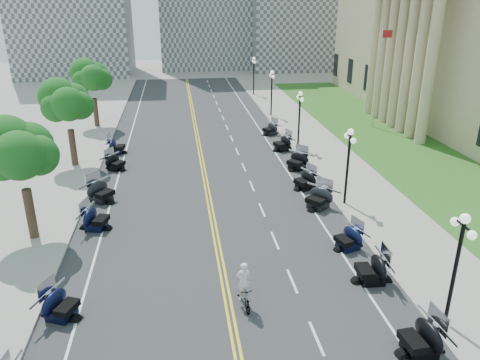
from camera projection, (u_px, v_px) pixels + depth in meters
name	position (u px, v px, depth m)	size (l,w,h in m)	color
ground	(217.00, 244.00, 25.43)	(160.00, 160.00, 0.00)	gray
road	(205.00, 178.00, 34.65)	(16.00, 90.00, 0.01)	#333335
centerline_yellow_a	(203.00, 178.00, 34.63)	(0.12, 90.00, 0.00)	yellow
centerline_yellow_b	(207.00, 178.00, 34.66)	(0.12, 90.00, 0.00)	yellow
edge_line_north	(289.00, 174.00, 35.45)	(0.12, 90.00, 0.00)	white
edge_line_south	(117.00, 182.00, 33.83)	(0.12, 90.00, 0.00)	white
lane_dash_4	(316.00, 338.00, 18.47)	(0.12, 2.00, 0.00)	white
lane_dash_5	(292.00, 281.00, 22.15)	(0.12, 2.00, 0.00)	white
lane_dash_6	(275.00, 240.00, 25.84)	(0.12, 2.00, 0.00)	white
lane_dash_7	(262.00, 210.00, 29.52)	(0.12, 2.00, 0.00)	white
lane_dash_8	(252.00, 186.00, 33.21)	(0.12, 2.00, 0.00)	white
lane_dash_9	(244.00, 167.00, 36.89)	(0.12, 2.00, 0.00)	white
lane_dash_10	(237.00, 151.00, 40.58)	(0.12, 2.00, 0.00)	white
lane_dash_11	(232.00, 138.00, 44.26)	(0.12, 2.00, 0.00)	white
lane_dash_12	(227.00, 127.00, 47.95)	(0.12, 2.00, 0.00)	white
lane_dash_13	(223.00, 118.00, 51.63)	(0.12, 2.00, 0.00)	white
lane_dash_14	(220.00, 110.00, 55.32)	(0.12, 2.00, 0.00)	white
lane_dash_15	(217.00, 103.00, 59.00)	(0.12, 2.00, 0.00)	white
lane_dash_16	(214.00, 96.00, 62.69)	(0.12, 2.00, 0.00)	white
lane_dash_17	(211.00, 91.00, 66.37)	(0.12, 2.00, 0.00)	white
lane_dash_18	(209.00, 86.00, 70.06)	(0.12, 2.00, 0.00)	white
lane_dash_19	(207.00, 81.00, 73.74)	(0.12, 2.00, 0.00)	white
sidewalk_north	(341.00, 171.00, 35.95)	(5.00, 90.00, 0.15)	#9E9991
sidewalk_south	(58.00, 185.00, 33.29)	(5.00, 90.00, 0.15)	#9E9991
lawn	(384.00, 138.00, 44.22)	(9.00, 60.00, 0.10)	#356023
distant_block_c	(305.00, 5.00, 84.06)	(20.00, 14.00, 22.00)	gray
street_lamp_1	(455.00, 272.00, 18.20)	(0.50, 1.20, 4.90)	black
street_lamp_2	(347.00, 167.00, 29.25)	(0.50, 1.20, 4.90)	black
street_lamp_3	(299.00, 120.00, 40.31)	(0.50, 1.20, 4.90)	black
street_lamp_4	(272.00, 93.00, 51.36)	(0.50, 1.20, 4.90)	black
street_lamp_5	(254.00, 76.00, 62.42)	(0.50, 1.20, 4.90)	black
flagpole	(378.00, 78.00, 46.15)	(1.10, 0.20, 10.00)	silver
tree_2	(20.00, 158.00, 24.26)	(4.80, 4.80, 9.20)	#235619
tree_3	(68.00, 107.00, 35.32)	(4.80, 4.80, 9.20)	#235619
tree_4	(92.00, 81.00, 46.38)	(4.80, 4.80, 9.20)	#235619
motorcycle_n_3	(421.00, 337.00, 17.45)	(2.13, 2.13, 1.49)	black
motorcycle_n_4	(372.00, 268.00, 21.88)	(2.11, 2.11, 1.48)	black
motorcycle_n_5	(348.00, 237.00, 24.81)	(1.91, 1.91, 1.34)	black
motorcycle_n_6	(319.00, 197.00, 29.54)	(2.15, 2.15, 1.50)	black
motorcycle_n_7	(305.00, 179.00, 32.53)	(1.98, 1.98, 1.38)	black
motorcycle_n_8	(297.00, 160.00, 36.23)	(2.09, 2.09, 1.47)	black
motorcycle_n_9	(283.00, 142.00, 40.62)	(2.06, 2.06, 1.45)	black
motorcycle_n_10	(270.00, 128.00, 45.24)	(1.85, 1.85, 1.30)	black
motorcycle_s_4	(60.00, 303.00, 19.44)	(1.96, 1.96, 1.37)	black
motorcycle_s_6	(95.00, 218.00, 26.88)	(2.06, 2.06, 1.44)	black
motorcycle_s_7	(101.00, 191.00, 30.49)	(2.17, 2.17, 1.52)	black
motorcycle_s_8	(115.00, 162.00, 36.10)	(1.91, 1.91, 1.34)	black
motorcycle_s_9	(116.00, 146.00, 39.82)	(2.01, 2.01, 1.41)	black
bicycle	(244.00, 296.00, 20.18)	(0.50, 1.77, 1.07)	#A51414
cyclist_rider	(244.00, 267.00, 19.65)	(0.67, 0.44, 1.84)	silver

